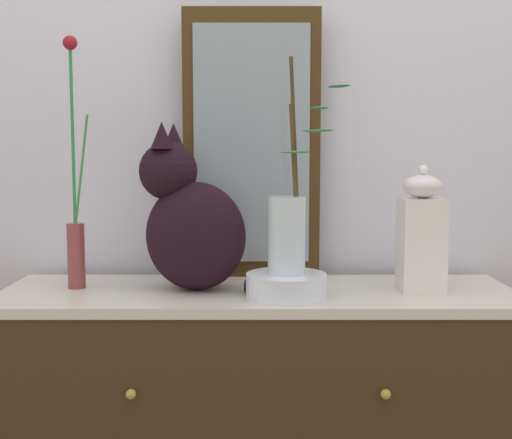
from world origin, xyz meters
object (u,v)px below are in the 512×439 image
(vase_slim_green, at_px, (73,223))
(vase_glass_clear, at_px, (286,228))
(jar_lidded_porcelain, at_px, (419,235))
(mirror_leaning, at_px, (249,144))
(bowl_porcelain, at_px, (284,286))
(cat_sitting, at_px, (188,221))

(vase_slim_green, bearing_deg, vase_glass_clear, -11.88)
(vase_slim_green, height_order, jar_lidded_porcelain, vase_slim_green)
(mirror_leaning, bearing_deg, bowl_porcelain, -72.75)
(vase_glass_clear, distance_m, jar_lidded_porcelain, 0.35)
(bowl_porcelain, bearing_deg, vase_glass_clear, -17.58)
(jar_lidded_porcelain, bearing_deg, mirror_leaning, 155.12)
(mirror_leaning, distance_m, cat_sitting, 0.31)
(mirror_leaning, bearing_deg, cat_sitting, -130.61)
(bowl_porcelain, distance_m, jar_lidded_porcelain, 0.37)
(vase_slim_green, xyz_separation_m, vase_glass_clear, (0.54, -0.11, 0.00))
(vase_slim_green, bearing_deg, jar_lidded_porcelain, -2.36)
(cat_sitting, xyz_separation_m, vase_glass_clear, (0.24, -0.10, -0.00))
(bowl_porcelain, xyz_separation_m, vase_glass_clear, (0.00, -0.00, 0.14))
(mirror_leaning, distance_m, vase_glass_clear, 0.35)
(bowl_porcelain, bearing_deg, jar_lidded_porcelain, 12.52)
(mirror_leaning, height_order, vase_slim_green, mirror_leaning)
(mirror_leaning, relative_size, jar_lidded_porcelain, 2.33)
(cat_sitting, xyz_separation_m, bowl_porcelain, (0.24, -0.09, -0.15))
(bowl_porcelain, bearing_deg, mirror_leaning, 107.25)
(mirror_leaning, height_order, vase_glass_clear, mirror_leaning)
(mirror_leaning, relative_size, bowl_porcelain, 3.80)
(vase_glass_clear, bearing_deg, bowl_porcelain, 162.42)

